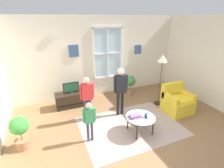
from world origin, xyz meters
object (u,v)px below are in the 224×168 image
(person_red_shirt, at_px, (87,94))
(potted_plant_corner, at_px, (20,130))
(potted_plant_by_window, at_px, (130,83))
(television, at_px, (71,88))
(remote_near_books, at_px, (146,117))
(person_black_shirt, at_px, (120,87))
(tv_stand, at_px, (72,99))
(person_green_shirt, at_px, (89,118))
(book_stack, at_px, (135,116))
(coffee_table, at_px, (140,118))
(floor_lamp, at_px, (162,64))
(cup, at_px, (146,115))
(armchair, at_px, (177,102))

(person_red_shirt, height_order, potted_plant_corner, person_red_shirt)
(person_red_shirt, relative_size, potted_plant_by_window, 1.78)
(television, relative_size, potted_plant_corner, 0.64)
(remote_near_books, height_order, person_black_shirt, person_black_shirt)
(tv_stand, distance_m, person_green_shirt, 1.95)
(tv_stand, height_order, person_red_shirt, person_red_shirt)
(tv_stand, bearing_deg, book_stack, -59.61)
(coffee_table, bearing_deg, person_black_shirt, 96.05)
(person_red_shirt, distance_m, potted_plant_by_window, 2.27)
(tv_stand, relative_size, person_red_shirt, 0.82)
(television, height_order, potted_plant_by_window, television)
(television, bearing_deg, person_black_shirt, -42.20)
(floor_lamp, bearing_deg, tv_stand, 160.40)
(television, relative_size, book_stack, 1.82)
(coffee_table, distance_m, cup, 0.15)
(potted_plant_by_window, bearing_deg, television, -177.85)
(armchair, xyz_separation_m, remote_near_books, (-1.48, -0.53, 0.13))
(book_stack, distance_m, person_green_shirt, 1.14)
(armchair, distance_m, person_black_shirt, 1.87)
(remote_near_books, height_order, potted_plant_corner, potted_plant_corner)
(armchair, xyz_separation_m, book_stack, (-1.73, -0.41, 0.16))
(floor_lamp, bearing_deg, person_red_shirt, -178.61)
(person_green_shirt, distance_m, potted_plant_corner, 1.52)
(tv_stand, height_order, coffee_table, tv_stand)
(tv_stand, xyz_separation_m, cup, (1.44, -2.14, 0.27))
(person_black_shirt, bearing_deg, remote_near_books, -77.92)
(person_green_shirt, relative_size, floor_lamp, 0.60)
(book_stack, bearing_deg, armchair, 13.38)
(book_stack, height_order, potted_plant_by_window, potted_plant_by_window)
(armchair, bearing_deg, remote_near_books, -160.21)
(person_red_shirt, bearing_deg, person_green_shirt, -102.27)
(television, bearing_deg, potted_plant_corner, -132.28)
(potted_plant_by_window, bearing_deg, book_stack, -115.62)
(tv_stand, distance_m, potted_plant_corner, 2.10)
(armchair, distance_m, cup, 1.58)
(tv_stand, relative_size, floor_lamp, 0.63)
(book_stack, distance_m, floor_lamp, 2.09)
(armchair, relative_size, potted_plant_by_window, 1.19)
(television, height_order, person_green_shirt, person_green_shirt)
(coffee_table, distance_m, potted_plant_corner, 2.78)
(book_stack, distance_m, potted_plant_by_window, 2.34)
(tv_stand, height_order, armchair, armchair)
(person_green_shirt, bearing_deg, person_black_shirt, 34.59)
(remote_near_books, relative_size, person_green_shirt, 0.14)
(person_black_shirt, distance_m, potted_plant_by_window, 1.61)
(person_green_shirt, bearing_deg, person_red_shirt, 77.73)
(armchair, xyz_separation_m, potted_plant_by_window, (-0.72, 1.70, 0.13))
(remote_near_books, bearing_deg, book_stack, 154.75)
(coffee_table, bearing_deg, tv_stand, 122.50)
(person_red_shirt, bearing_deg, person_black_shirt, -4.64)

